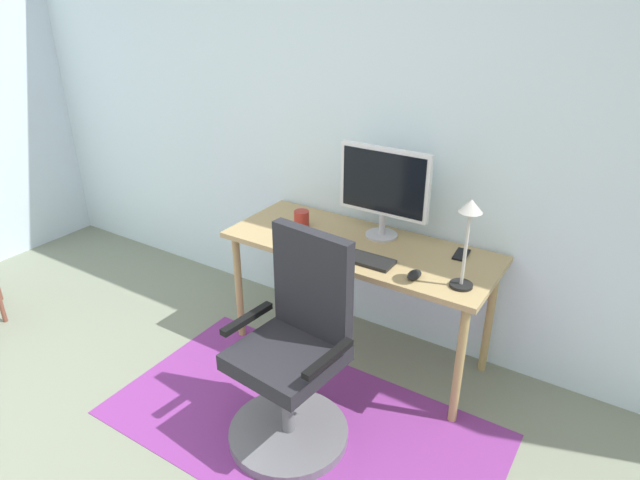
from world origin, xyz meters
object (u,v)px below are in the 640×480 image
object	(u,v)px
cell_phone	(461,254)
office_chair	(294,366)
coffee_cup	(302,219)
desk_lamp	(469,226)
monitor	(384,185)
desk	(360,256)
keyboard	(354,256)
computer_mouse	(414,275)

from	to	relation	value
cell_phone	office_chair	bearing A→B (deg)	-122.13
coffee_cup	desk_lamp	bearing A→B (deg)	-9.21
monitor	cell_phone	distance (m)	0.55
desk_lamp	office_chair	size ratio (longest dim) A/B	0.42
desk	office_chair	world-z (taller)	office_chair
keyboard	coffee_cup	xyz separation A→B (m)	(-0.46, 0.18, 0.04)
coffee_cup	desk_lamp	xyz separation A→B (m)	(1.02, -0.17, 0.27)
keyboard	computer_mouse	bearing A→B (deg)	-4.61
keyboard	computer_mouse	world-z (taller)	computer_mouse
desk	coffee_cup	distance (m)	0.42
coffee_cup	cell_phone	bearing A→B (deg)	9.04
keyboard	desk_lamp	bearing A→B (deg)	1.53
cell_phone	desk_lamp	bearing A→B (deg)	-76.31
desk	keyboard	world-z (taller)	keyboard
cell_phone	office_chair	xyz separation A→B (m)	(-0.45, -0.90, -0.32)
desk_lamp	office_chair	world-z (taller)	desk_lamp
monitor	cell_phone	bearing A→B (deg)	1.41
office_chair	desk_lamp	bearing A→B (deg)	52.06
desk	coffee_cup	bearing A→B (deg)	176.71
coffee_cup	desk	bearing A→B (deg)	-3.29
keyboard	cell_phone	world-z (taller)	keyboard
keyboard	computer_mouse	distance (m)	0.35
desk	desk_lamp	distance (m)	0.75
coffee_cup	office_chair	world-z (taller)	office_chair
coffee_cup	desk_lamp	distance (m)	1.07
desk_lamp	desk	bearing A→B (deg)	167.06
cell_phone	desk_lamp	distance (m)	0.45
desk	office_chair	size ratio (longest dim) A/B	1.44
coffee_cup	office_chair	size ratio (longest dim) A/B	0.09
keyboard	office_chair	size ratio (longest dim) A/B	0.41
computer_mouse	office_chair	size ratio (longest dim) A/B	0.10
desk	coffee_cup	xyz separation A→B (m)	(-0.40, 0.02, 0.12)
desk	monitor	bearing A→B (deg)	72.21
coffee_cup	desk_lamp	world-z (taller)	desk_lamp
keyboard	office_chair	xyz separation A→B (m)	(0.01, -0.57, -0.33)
monitor	coffee_cup	world-z (taller)	monitor
coffee_cup	cell_phone	distance (m)	0.93
computer_mouse	cell_phone	bearing A→B (deg)	72.56
computer_mouse	desk_lamp	distance (m)	0.37
desk	cell_phone	bearing A→B (deg)	18.19
monitor	desk	bearing A→B (deg)	-107.79
computer_mouse	desk_lamp	bearing A→B (deg)	11.15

